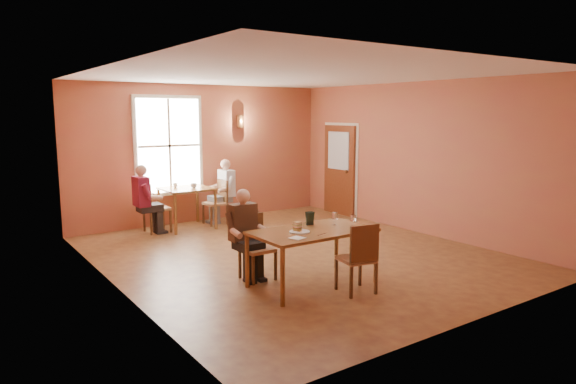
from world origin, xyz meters
TOP-DOWN VIEW (x-y plane):
  - ground at (0.00, 0.00)m, footprint 6.00×7.00m
  - wall_back at (0.00, 3.50)m, footprint 6.00×0.04m
  - wall_front at (0.00, -3.50)m, footprint 6.00×0.04m
  - wall_left at (-3.00, 0.00)m, footprint 0.04×7.00m
  - wall_right at (3.00, 0.00)m, footprint 0.04×7.00m
  - ceiling at (0.00, 0.00)m, footprint 6.00×7.00m
  - window at (-0.80, 3.45)m, footprint 1.36×0.10m
  - door at (2.94, 2.30)m, footprint 0.12×1.04m
  - wall_sconce at (0.90, 3.40)m, footprint 0.16×0.16m
  - main_table at (-0.72, -1.42)m, footprint 1.68×0.95m
  - chair_diner_main at (-1.22, -0.77)m, footprint 0.41×0.41m
  - diner_main at (-1.22, -0.80)m, footprint 0.50×0.50m
  - chair_empty at (-0.41, -1.98)m, footprint 0.49×0.49m
  - plate_food at (-0.96, -1.44)m, footprint 0.31×0.31m
  - sandwich at (-0.93, -1.36)m, footprint 0.10×0.10m
  - goblet_a at (-0.26, -1.35)m, footprint 0.08×0.08m
  - goblet_b at (-0.11, -1.58)m, footprint 0.09×0.09m
  - menu_stand at (-0.55, -1.14)m, footprint 0.13×0.08m
  - knife at (-0.78, -1.71)m, footprint 0.20×0.07m
  - napkin at (-1.17, -1.68)m, footprint 0.21×0.21m
  - sunglasses at (-0.19, -1.74)m, footprint 0.14×0.12m
  - second_table at (-0.66, 2.94)m, footprint 0.96×0.96m
  - chair_diner_white at (-0.01, 2.94)m, footprint 0.42×0.42m
  - diner_white at (0.02, 2.94)m, footprint 0.54×0.54m
  - chair_diner_maroon at (-1.31, 2.94)m, footprint 0.45×0.45m
  - diner_maroon at (-1.34, 2.94)m, footprint 0.54×0.54m
  - cup_a at (-0.55, 2.83)m, footprint 0.15×0.15m
  - cup_b at (-0.84, 3.10)m, footprint 0.13×0.13m

SIDE VIEW (x-z plane):
  - ground at x=0.00m, z-range -0.01..0.01m
  - main_table at x=-0.72m, z-range 0.00..0.79m
  - second_table at x=-0.66m, z-range 0.00..0.85m
  - chair_diner_main at x=-1.22m, z-range 0.00..0.94m
  - chair_diner_white at x=-0.01m, z-range 0.00..0.96m
  - chair_empty at x=-0.41m, z-range 0.00..0.96m
  - chair_diner_maroon at x=-1.31m, z-range 0.00..1.01m
  - diner_main at x=-1.22m, z-range 0.00..1.26m
  - diner_white at x=0.02m, z-range 0.00..1.34m
  - diner_maroon at x=-1.34m, z-range 0.00..1.35m
  - knife at x=-0.78m, z-range 0.79..0.79m
  - napkin at x=-1.17m, z-range 0.79..0.79m
  - sunglasses at x=-0.19m, z-range 0.79..0.81m
  - plate_food at x=-0.96m, z-range 0.79..0.82m
  - sandwich at x=-0.93m, z-range 0.79..0.90m
  - goblet_b at x=-0.11m, z-range 0.79..0.97m
  - menu_stand at x=-0.55m, z-range 0.79..0.98m
  - goblet_a at x=-0.26m, z-range 0.79..0.99m
  - cup_b at x=-0.84m, z-range 0.85..0.94m
  - cup_a at x=-0.55m, z-range 0.85..0.95m
  - door at x=2.94m, z-range 0.00..2.10m
  - wall_back at x=0.00m, z-range 0.00..3.00m
  - wall_front at x=0.00m, z-range 0.00..3.00m
  - wall_left at x=-3.00m, z-range 0.00..3.00m
  - wall_right at x=3.00m, z-range 0.00..3.00m
  - window at x=-0.80m, z-range 0.72..2.68m
  - wall_sconce at x=0.90m, z-range 2.06..2.34m
  - ceiling at x=0.00m, z-range 2.98..3.02m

